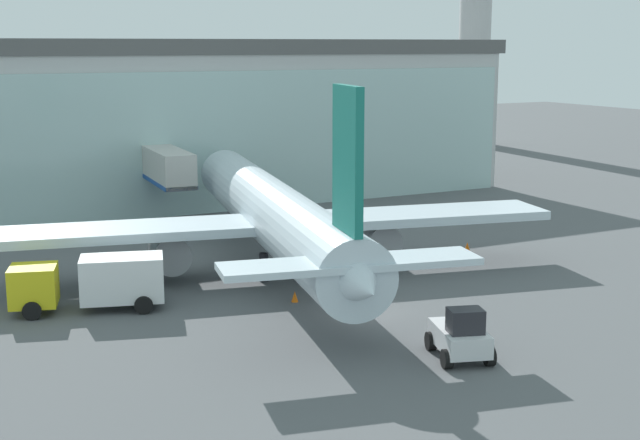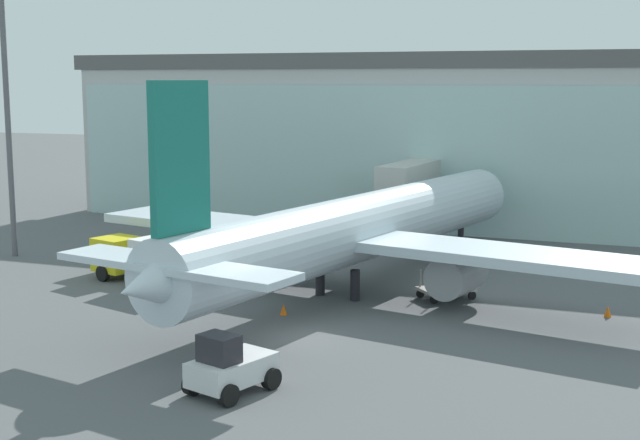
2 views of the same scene
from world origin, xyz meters
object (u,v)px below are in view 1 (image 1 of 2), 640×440
(jet_bridge, at_px, (161,165))
(baggage_cart, at_px, (350,254))
(catering_truck, at_px, (94,281))
(safety_cone_wingtip, at_px, (467,247))
(airplane, at_px, (274,215))
(safety_cone_nose, at_px, (295,297))
(pushback_tug, at_px, (461,336))

(jet_bridge, distance_m, baggage_cart, 18.96)
(jet_bridge, height_order, baggage_cart, jet_bridge)
(catering_truck, relative_size, safety_cone_wingtip, 13.86)
(airplane, bearing_deg, baggage_cart, -78.88)
(airplane, xyz_separation_m, catering_truck, (-11.04, -2.69, -1.85))
(catering_truck, height_order, baggage_cart, catering_truck)
(safety_cone_nose, bearing_deg, airplane, 74.09)
(airplane, relative_size, baggage_cart, 11.27)
(catering_truck, distance_m, pushback_tug, 18.27)
(safety_cone_nose, relative_size, safety_cone_wingtip, 1.00)
(baggage_cart, distance_m, safety_cone_nose, 8.92)
(jet_bridge, distance_m, safety_cone_wingtip, 23.49)
(airplane, bearing_deg, pushback_tug, -165.34)
(pushback_tug, relative_size, safety_cone_nose, 6.55)
(jet_bridge, height_order, safety_cone_wingtip, jet_bridge)
(airplane, bearing_deg, safety_cone_nose, 176.46)
(jet_bridge, bearing_deg, safety_cone_nose, -176.90)
(airplane, xyz_separation_m, safety_cone_nose, (-1.72, -6.02, -3.04))
(jet_bridge, xyz_separation_m, catering_truck, (-10.08, -20.22, -2.70))
(pushback_tug, distance_m, safety_cone_nose, 10.97)
(safety_cone_nose, bearing_deg, baggage_cart, 41.56)
(safety_cone_nose, bearing_deg, catering_truck, 160.35)
(baggage_cart, relative_size, safety_cone_nose, 5.72)
(pushback_tug, bearing_deg, jet_bridge, 20.96)
(baggage_cart, bearing_deg, safety_cone_wingtip, 131.45)
(safety_cone_nose, bearing_deg, safety_cone_wingtip, 19.01)
(catering_truck, bearing_deg, baggage_cart, -153.57)
(baggage_cart, height_order, safety_cone_wingtip, baggage_cart)
(airplane, xyz_separation_m, baggage_cart, (4.95, -0.11, -2.82))
(catering_truck, bearing_deg, airplane, -149.05)
(jet_bridge, bearing_deg, safety_cone_wingtip, -137.97)
(pushback_tug, distance_m, safety_cone_wingtip, 20.04)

